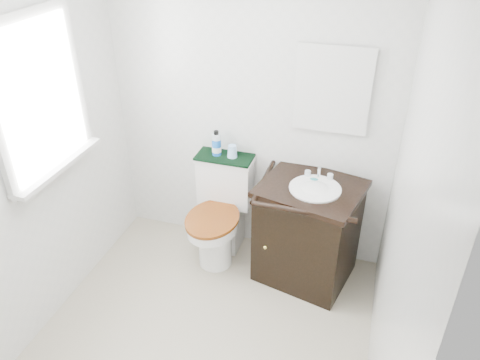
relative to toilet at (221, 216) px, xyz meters
The scene contains 13 objects.
floor 1.05m from the toilet, 79.82° to the right, with size 2.40×2.40×0.00m, color #A49C84.
wall_back 0.88m from the toilet, 53.51° to the left, with size 2.40×2.40×0.00m, color silver.
wall_left 1.58m from the toilet, 133.82° to the right, with size 2.40×2.40×0.00m, color silver.
wall_right 1.80m from the toilet, 37.17° to the right, with size 2.40×2.40×0.00m, color silver.
window 1.65m from the toilet, 141.40° to the right, with size 0.02×0.70×0.90m, color white.
mirror 1.35m from the toilet, 15.23° to the left, with size 0.50×0.02×0.60m, color silver.
toilet is the anchor object (origin of this frame).
vanity 0.73m from the toilet, ahead, with size 0.82×0.75×0.92m.
trash_bin 0.67m from the toilet, ahead, with size 0.20×0.17×0.27m.
towel 0.50m from the toilet, 90.00° to the left, with size 0.45×0.22×0.02m, color black.
mouthwash_bottle 0.60m from the toilet, 116.93° to the left, with size 0.07×0.07×0.20m.
cup 0.56m from the toilet, 64.58° to the left, with size 0.08×0.08×0.10m, color #9AC9FD.
soap_bar 0.86m from the toilet, ahead, with size 0.07×0.05×0.02m, color #16686D.
Camera 1 is at (0.90, -1.94, 2.59)m, focal length 35.00 mm.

